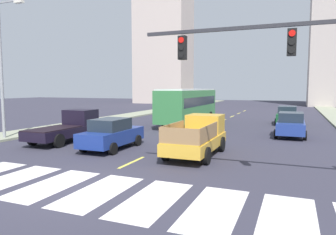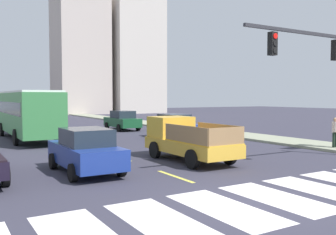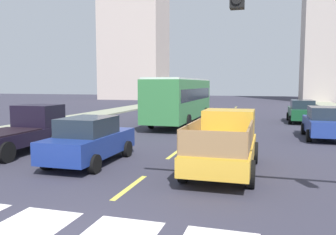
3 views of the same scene
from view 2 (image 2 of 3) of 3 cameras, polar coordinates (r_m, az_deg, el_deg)
ground_plane at (r=10.79m, az=12.73°, el=-12.61°), size 160.00×160.00×0.00m
sidewalk_right at (r=31.87m, az=5.62°, el=-2.00°), size 3.03×110.00×0.15m
crosswalk_stripe_3 at (r=9.10m, az=-1.17°, el=-15.50°), size 1.45×3.66×0.01m
crosswalk_stripe_4 at (r=10.16m, az=8.66°, el=-13.54°), size 1.45×3.66×0.01m
crosswalk_stripe_5 at (r=11.46m, az=16.32°, el=-11.71°), size 1.45×3.66×0.01m
crosswalk_stripe_6 at (r=12.91m, az=22.27°, el=-10.13°), size 1.45×3.66×0.01m
lane_dash_0 at (r=13.87m, az=1.10°, el=-8.99°), size 0.16×2.40×0.01m
lane_dash_1 at (r=18.23m, az=-7.32°, el=-6.09°), size 0.16×2.40×0.01m
lane_dash_2 at (r=22.85m, az=-12.37°, el=-4.27°), size 0.16×2.40×0.01m
lane_dash_3 at (r=27.60m, az=-15.69°, el=-3.05°), size 0.16×2.40×0.01m
lane_dash_4 at (r=32.43m, az=-18.02°, el=-2.18°), size 0.16×2.40×0.01m
lane_dash_5 at (r=37.31m, az=-19.74°, el=-1.54°), size 0.16×2.40×0.01m
lane_dash_6 at (r=42.21m, az=-21.07°, el=-1.04°), size 0.16×2.40×0.01m
lane_dash_7 at (r=47.13m, az=-22.11°, el=-0.65°), size 0.16×2.40×0.01m
pickup_stakebed at (r=17.35m, az=2.61°, el=-3.42°), size 2.18×5.20×1.96m
city_bus at (r=27.32m, az=-20.70°, el=0.91°), size 2.72×10.80×3.32m
sedan_far at (r=33.29m, az=-7.00°, el=-0.44°), size 2.02×4.40×1.72m
sedan_near_left at (r=14.76m, az=-12.49°, el=-4.94°), size 2.02×4.40×1.72m
sedan_near_right at (r=26.46m, az=0.80°, el=-1.33°), size 2.02×4.40×1.72m
pedestrian_walking at (r=22.53m, az=24.17°, el=-1.72°), size 0.53×0.34×1.64m
tower_tall_centre at (r=71.29m, az=-5.42°, el=9.13°), size 9.37×9.58×20.78m
block_mid_right at (r=69.26m, az=-13.35°, el=14.91°), size 8.66×8.18×34.32m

